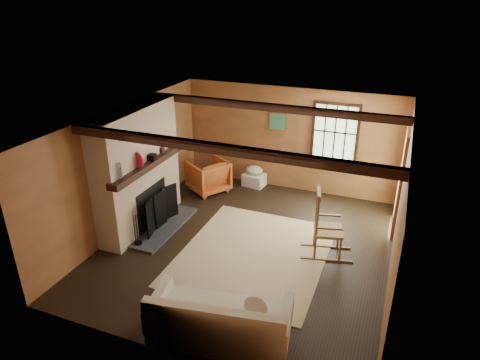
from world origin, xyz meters
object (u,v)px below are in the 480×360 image
at_px(fireplace, 139,174).
at_px(sofa, 220,323).
at_px(rocking_chair, 326,228).
at_px(laundry_basket, 254,180).
at_px(armchair, 208,176).

distance_m(fireplace, sofa, 3.62).
height_order(fireplace, rocking_chair, fireplace).
xyz_separation_m(rocking_chair, laundry_basket, (-2.14, 2.27, -0.38)).
xyz_separation_m(rocking_chair, armchair, (-3.04, 1.61, -0.15)).
bearing_deg(laundry_basket, armchair, -143.60).
bearing_deg(sofa, rocking_chair, 61.30).
distance_m(sofa, armchair, 4.68).
xyz_separation_m(fireplace, sofa, (2.69, -2.27, -0.83)).
height_order(laundry_basket, armchair, armchair).
height_order(fireplace, laundry_basket, fireplace).
bearing_deg(sofa, fireplace, 130.49).
relative_size(laundry_basket, armchair, 0.60).
distance_m(rocking_chair, sofa, 2.71).
xyz_separation_m(sofa, armchair, (-2.15, 4.16, 0.11)).
bearing_deg(rocking_chair, armchair, 48.44).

